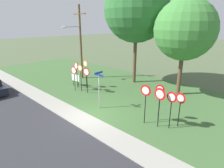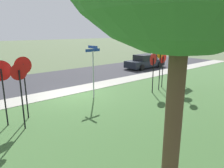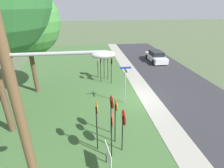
# 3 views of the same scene
# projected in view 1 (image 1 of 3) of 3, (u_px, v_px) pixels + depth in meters

# --- Properties ---
(ground_plane) EXTENTS (160.00, 160.00, 0.00)m
(ground_plane) POSITION_uv_depth(u_px,v_px,m) (91.00, 116.00, 13.73)
(ground_plane) COLOR #4C5B3D
(road_asphalt) EXTENTS (44.00, 6.40, 0.01)m
(road_asphalt) POSITION_uv_depth(u_px,v_px,m) (24.00, 145.00, 10.45)
(road_asphalt) COLOR #2D2D33
(road_asphalt) RESTS_ON ground_plane
(sidewalk_strip) EXTENTS (44.00, 1.60, 0.06)m
(sidewalk_strip) POSITION_uv_depth(u_px,v_px,m) (82.00, 120.00, 13.17)
(sidewalk_strip) COLOR #99968C
(sidewalk_strip) RESTS_ON ground_plane
(grass_median) EXTENTS (44.00, 12.00, 0.04)m
(grass_median) POSITION_uv_depth(u_px,v_px,m) (140.00, 95.00, 17.82)
(grass_median) COLOR #3D6033
(grass_median) RESTS_ON ground_plane
(stop_sign_near_left) EXTENTS (0.61, 0.11, 2.86)m
(stop_sign_near_left) POSITION_uv_depth(u_px,v_px,m) (86.00, 69.00, 19.02)
(stop_sign_near_left) COLOR black
(stop_sign_near_left) RESTS_ON grass_median
(stop_sign_near_right) EXTENTS (0.60, 0.11, 2.63)m
(stop_sign_near_right) POSITION_uv_depth(u_px,v_px,m) (80.00, 73.00, 18.10)
(stop_sign_near_right) COLOR black
(stop_sign_near_right) RESTS_ON grass_median
(stop_sign_far_left) EXTENTS (0.77, 0.10, 2.42)m
(stop_sign_far_left) POSITION_uv_depth(u_px,v_px,m) (74.00, 73.00, 18.39)
(stop_sign_far_left) COLOR black
(stop_sign_far_left) RESTS_ON grass_median
(stop_sign_far_center) EXTENTS (0.71, 0.12, 2.68)m
(stop_sign_far_center) POSITION_uv_depth(u_px,v_px,m) (76.00, 69.00, 19.05)
(stop_sign_far_center) COLOR black
(stop_sign_far_center) RESTS_ON grass_median
(stop_sign_far_right) EXTENTS (0.74, 0.14, 2.45)m
(stop_sign_far_right) POSITION_uv_depth(u_px,v_px,m) (87.00, 75.00, 17.68)
(stop_sign_far_right) COLOR black
(stop_sign_far_right) RESTS_ON grass_median
(yield_sign_near_left) EXTENTS (0.64, 0.12, 2.58)m
(yield_sign_near_left) POSITION_uv_depth(u_px,v_px,m) (160.00, 94.00, 12.51)
(yield_sign_near_left) COLOR black
(yield_sign_near_left) RESTS_ON grass_median
(yield_sign_near_right) EXTENTS (0.80, 0.12, 2.64)m
(yield_sign_near_right) POSITION_uv_depth(u_px,v_px,m) (160.00, 98.00, 11.68)
(yield_sign_near_right) COLOR black
(yield_sign_near_right) RESTS_ON grass_median
(yield_sign_far_left) EXTENTS (0.68, 0.11, 2.48)m
(yield_sign_far_left) POSITION_uv_depth(u_px,v_px,m) (171.00, 102.00, 11.53)
(yield_sign_far_left) COLOR black
(yield_sign_far_left) RESTS_ON grass_median
(yield_sign_far_right) EXTENTS (0.74, 0.12, 2.69)m
(yield_sign_far_right) POSITION_uv_depth(u_px,v_px,m) (145.00, 95.00, 12.12)
(yield_sign_far_right) COLOR black
(yield_sign_far_right) RESTS_ON grass_median
(yield_sign_center) EXTENTS (0.68, 0.16, 2.31)m
(yield_sign_center) POSITION_uv_depth(u_px,v_px,m) (180.00, 102.00, 11.80)
(yield_sign_center) COLOR black
(yield_sign_center) RESTS_ON grass_median
(street_name_post) EXTENTS (0.96, 0.82, 2.94)m
(street_name_post) POSITION_uv_depth(u_px,v_px,m) (99.00, 87.00, 14.45)
(street_name_post) COLOR #9EA0A8
(street_name_post) RESTS_ON grass_median
(utility_pole) EXTENTS (2.10, 2.47, 8.36)m
(utility_pole) POSITION_uv_depth(u_px,v_px,m) (79.00, 40.00, 21.69)
(utility_pole) COLOR brown
(utility_pole) RESTS_ON grass_median
(notice_board) EXTENTS (1.09, 0.17, 1.25)m
(notice_board) POSITION_uv_depth(u_px,v_px,m) (76.00, 78.00, 20.00)
(notice_board) COLOR black
(notice_board) RESTS_ON grass_median
(oak_tree_left) EXTENTS (6.66, 6.66, 11.03)m
(oak_tree_left) POSITION_uv_depth(u_px,v_px,m) (137.00, 10.00, 19.24)
(oak_tree_left) COLOR brown
(oak_tree_left) RESTS_ON grass_median
(oak_tree_right) EXTENTS (5.25, 5.25, 8.49)m
(oak_tree_right) POSITION_uv_depth(u_px,v_px,m) (185.00, 30.00, 16.09)
(oak_tree_right) COLOR brown
(oak_tree_right) RESTS_ON grass_median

